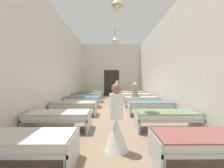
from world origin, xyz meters
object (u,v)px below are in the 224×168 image
bed_right_row_3 (141,99)px  bed_right_row_4 (136,95)px  bed_right_row_1 (167,116)px  bed_left_row_4 (88,95)px  bed_left_row_1 (59,116)px  bed_left_row_5 (91,93)px  nurse_mid_aisle (116,126)px  patient_seated_primary (135,91)px  bed_left_row_0 (22,142)px  bed_right_row_0 (206,141)px  nurse_near_aisle (117,94)px  bed_left_row_3 (82,99)px  bed_right_row_2 (150,105)px  bed_left_row_2 (74,105)px  bed_right_row_5 (132,93)px

bed_right_row_3 → bed_right_row_4: bearing=90.0°
bed_right_row_1 → bed_left_row_4: bearing=120.1°
bed_left_row_1 → bed_left_row_5: (0.00, 7.60, 0.00)m
nurse_mid_aisle → patient_seated_primary: nurse_mid_aisle is taller
bed_left_row_0 → bed_right_row_0: same height
bed_left_row_5 → bed_right_row_0: bearing=-70.8°
bed_right_row_1 → bed_left_row_5: 8.29m
bed_right_row_0 → nurse_mid_aisle: (-1.60, 0.59, 0.09)m
bed_left_row_0 → bed_right_row_4: (3.31, 7.60, 0.00)m
patient_seated_primary → nurse_near_aisle: bearing=112.7°
bed_right_row_0 → bed_right_row_3: same height
bed_left_row_3 → bed_right_row_3: bearing=0.0°
bed_right_row_2 → bed_left_row_1: bearing=-150.1°
nurse_mid_aisle → bed_left_row_5: bearing=-143.3°
bed_left_row_4 → bed_right_row_0: bearing=-66.5°
bed_left_row_2 → bed_left_row_5: 5.70m
bed_left_row_0 → bed_right_row_1: bearing=29.9°
bed_right_row_2 → bed_left_row_5: same height
bed_left_row_2 → bed_right_row_2: 3.31m
bed_right_row_5 → patient_seated_primary: bearing=-95.4°
bed_right_row_0 → patient_seated_primary: bearing=93.5°
bed_left_row_2 → bed_left_row_5: bearing=90.0°
bed_left_row_1 → bed_right_row_2: bearing=29.9°
bed_right_row_1 → patient_seated_primary: 3.91m
bed_right_row_2 → bed_right_row_5: same height
bed_right_row_1 → bed_left_row_5: same height
bed_right_row_0 → bed_left_row_2: 5.04m
bed_left_row_3 → bed_left_row_1: bearing=-90.0°
bed_right_row_1 → bed_left_row_5: size_ratio=1.00×
bed_right_row_5 → bed_left_row_4: bearing=-150.1°
bed_left_row_5 → bed_right_row_5: bearing=0.0°
bed_left_row_5 → nurse_near_aisle: nurse_near_aisle is taller
nurse_mid_aisle → bed_right_row_3: bearing=-171.5°
bed_right_row_3 → bed_left_row_5: bearing=131.0°
bed_left_row_0 → bed_left_row_1: size_ratio=1.00×
bed_right_row_5 → bed_right_row_3: bearing=-90.0°
bed_left_row_5 → nurse_near_aisle: size_ratio=1.28×
bed_left_row_3 → bed_right_row_3: size_ratio=1.00×
bed_left_row_3 → nurse_mid_aisle: (1.71, -5.11, 0.09)m
bed_left_row_0 → bed_right_row_1: (3.31, 1.90, 0.00)m
bed_left_row_1 → nurse_near_aisle: (2.03, 6.08, 0.09)m
bed_right_row_4 → bed_right_row_5: same height
bed_right_row_3 → patient_seated_primary: patient_seated_primary is taller
bed_left_row_5 → bed_right_row_5: 3.31m
bed_left_row_4 → bed_left_row_5: same height
bed_left_row_2 → bed_right_row_2: size_ratio=1.00×
bed_right_row_0 → bed_left_row_2: bearing=131.0°
bed_right_row_2 → bed_right_row_4: size_ratio=1.00×
bed_left_row_0 → bed_right_row_1: same height
bed_left_row_2 → nurse_mid_aisle: 3.64m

